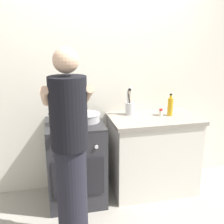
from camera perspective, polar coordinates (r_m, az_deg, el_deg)
ground at (r=3.10m, az=-0.43°, el=-18.75°), size 6.00×6.00×0.00m
back_wall at (r=3.13m, az=1.12°, el=6.44°), size 3.20×0.10×2.50m
countertop at (r=3.15m, az=8.89°, el=-8.92°), size 1.00×0.60×0.90m
stove_range at (r=2.95m, az=-7.84°, el=-10.66°), size 0.60×0.62×0.90m
pot at (r=2.72m, az=-11.10°, el=-1.48°), size 0.24×0.17×0.13m
mixing_bowl at (r=2.80m, az=-5.39°, el=-1.09°), size 0.28×0.28×0.09m
utensil_crock at (r=3.03m, az=3.86°, el=1.33°), size 0.10×0.10×0.32m
spice_bottle at (r=3.04m, az=10.53°, el=-0.11°), size 0.04×0.04×0.08m
oil_bottle at (r=3.06m, az=12.51°, el=1.20°), size 0.06×0.06×0.25m
person at (r=2.21m, az=-9.06°, el=-8.48°), size 0.41×0.50×1.70m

